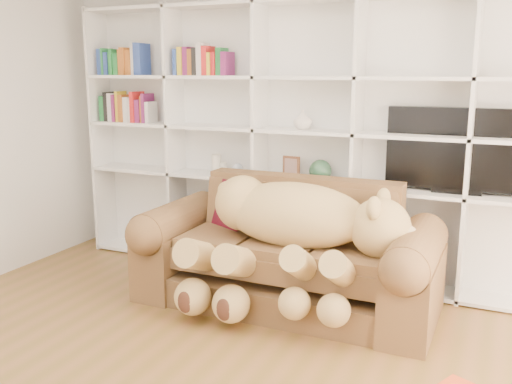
% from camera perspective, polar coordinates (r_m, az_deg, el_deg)
% --- Properties ---
extents(wall_back, '(5.00, 0.02, 2.70)m').
position_cam_1_polar(wall_back, '(5.10, 5.87, 6.84)').
color(wall_back, white).
rests_on(wall_back, floor).
extents(bookshelf, '(4.43, 0.35, 2.40)m').
position_cam_1_polar(bookshelf, '(5.06, 2.77, 6.34)').
color(bookshelf, white).
rests_on(bookshelf, floor).
extents(sofa, '(2.29, 0.99, 0.96)m').
position_cam_1_polar(sofa, '(4.50, 3.16, -6.70)').
color(sofa, brown).
rests_on(sofa, floor).
extents(teddy_bear, '(1.65, 0.92, 0.96)m').
position_cam_1_polar(teddy_bear, '(4.21, 3.49, -3.79)').
color(teddy_bear, tan).
rests_on(teddy_bear, sofa).
extents(throw_pillow, '(0.48, 0.39, 0.44)m').
position_cam_1_polar(throw_pillow, '(4.77, -2.49, -1.40)').
color(throw_pillow, '#550E21').
rests_on(throw_pillow, sofa).
extents(tv, '(1.13, 0.18, 0.67)m').
position_cam_1_polar(tv, '(4.73, 19.74, 3.88)').
color(tv, black).
rests_on(tv, bookshelf).
extents(picture_frame, '(0.16, 0.04, 0.20)m').
position_cam_1_polar(picture_frame, '(5.02, 3.54, 2.47)').
color(picture_frame, brown).
rests_on(picture_frame, bookshelf).
extents(green_vase, '(0.20, 0.20, 0.20)m').
position_cam_1_polar(green_vase, '(4.93, 6.45, 2.11)').
color(green_vase, '#2A5237').
rests_on(green_vase, bookshelf).
extents(figurine_tall, '(0.11, 0.11, 0.18)m').
position_cam_1_polar(figurine_tall, '(5.33, -3.98, 2.82)').
color(figurine_tall, silver).
rests_on(figurine_tall, bookshelf).
extents(figurine_short, '(0.07, 0.07, 0.11)m').
position_cam_1_polar(figurine_short, '(5.30, -3.27, 2.37)').
color(figurine_short, silver).
rests_on(figurine_short, bookshelf).
extents(snow_globe, '(0.11, 0.11, 0.11)m').
position_cam_1_polar(snow_globe, '(5.23, -1.86, 2.32)').
color(snow_globe, silver).
rests_on(snow_globe, bookshelf).
extents(shelf_vase, '(0.19, 0.19, 0.16)m').
position_cam_1_polar(shelf_vase, '(4.93, 4.68, 7.23)').
color(shelf_vase, silver).
rests_on(shelf_vase, bookshelf).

